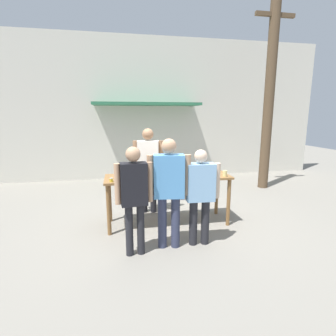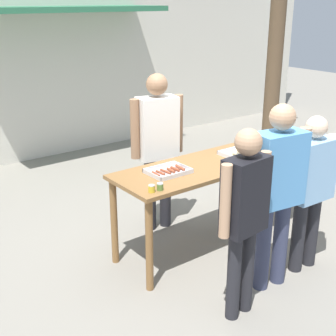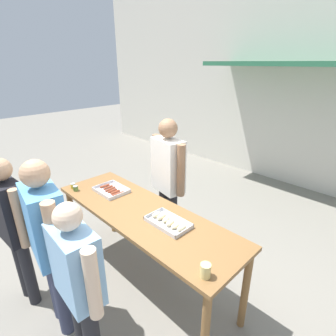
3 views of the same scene
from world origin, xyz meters
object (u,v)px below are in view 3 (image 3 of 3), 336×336
Objects in this scene: person_customer_waiting_in_line at (48,237)px; food_tray_sausages at (112,190)px; condiment_jar_mustard at (73,186)px; person_customer_holding_hotdog at (13,222)px; condiment_jar_ketchup at (76,188)px; person_server_behind_table at (168,175)px; food_tray_buns at (168,222)px; person_customer_with_cup at (78,278)px; beer_cup at (205,271)px.

food_tray_sausages is at bearing -55.71° from person_customer_waiting_in_line.
person_customer_waiting_in_line is (0.88, -0.66, 0.04)m from condiment_jar_mustard.
person_customer_holding_hotdog is 0.95× the size of person_customer_waiting_in_line.
person_customer_holding_hotdog is at bearing -93.67° from food_tray_sausages.
person_customer_holding_hotdog is at bearing 21.63° from person_customer_waiting_in_line.
condiment_jar_ketchup is at bearing -31.15° from person_customer_waiting_in_line.
condiment_jar_mustard is 0.04× the size of person_server_behind_table.
food_tray_buns is 0.25× the size of person_server_behind_table.
condiment_jar_ketchup is 1.45m from person_customer_with_cup.
person_customer_waiting_in_line is at bearing -150.74° from beer_cup.
condiment_jar_mustard reaches higher than food_tray_sausages.
person_server_behind_table is (0.34, 0.64, 0.11)m from food_tray_sausages.
condiment_jar_mustard is 0.59× the size of beer_cup.
beer_cup is 0.06× the size of person_customer_waiting_in_line.
food_tray_sausages is 5.93× the size of condiment_jar_mustard.
condiment_jar_mustard is (-1.40, -0.30, 0.01)m from food_tray_buns.
condiment_jar_mustard is 1.10m from person_customer_waiting_in_line.
person_customer_holding_hotdog is (0.26, -0.78, 0.00)m from condiment_jar_ketchup.
food_tray_buns is at bearing 0.09° from food_tray_sausages.
person_server_behind_table is at bearing -65.64° from person_customer_with_cup.
condiment_jar_ketchup is 0.04× the size of person_customer_holding_hotdog.
person_customer_with_cup is (1.04, 0.14, -0.07)m from person_customer_holding_hotdog.
person_customer_waiting_in_line is (0.13, -1.59, -0.05)m from person_server_behind_table.
person_server_behind_table is at bearing 62.31° from food_tray_sausages.
condiment_jar_mustard is 0.09m from condiment_jar_ketchup.
person_customer_waiting_in_line is at bearing -63.62° from food_tray_sausages.
person_server_behind_table is at bearing 51.41° from condiment_jar_mustard.
person_customer_with_cup is (0.97, -0.95, -0.05)m from food_tray_sausages.
person_customer_holding_hotdog is 0.56m from person_customer_waiting_in_line.
person_server_behind_table is 1.10× the size of person_customer_holding_hotdog.
person_customer_with_cup is at bearing -26.32° from condiment_jar_ketchup.
food_tray_buns is 6.69× the size of condiment_jar_mustard.
food_tray_buns is at bearing 11.97° from condiment_jar_mustard.
person_customer_waiting_in_line is (0.47, -0.95, 0.06)m from food_tray_sausages.
beer_cup reaches higher than condiment_jar_mustard.
food_tray_sausages is 1.69m from beer_cup.
beer_cup is 0.96m from person_customer_with_cup.
person_customer_with_cup reaches higher than food_tray_sausages.
food_tray_buns is 0.92m from person_server_behind_table.
person_customer_with_cup is at bearing -58.56° from person_server_behind_table.
person_customer_with_cup reaches higher than food_tray_buns.
person_customer_waiting_in_line is (0.80, -0.65, 0.04)m from condiment_jar_ketchup.
person_customer_waiting_in_line is at bearing -118.37° from food_tray_buns.
condiment_jar_ketchup is at bearing -76.10° from person_customer_holding_hotdog.
person_customer_waiting_in_line reaches higher than person_customer_holding_hotdog.
person_server_behind_table reaches higher than food_tray_sausages.
person_customer_with_cup is at bearing -136.15° from beer_cup.
person_server_behind_table is 1.16× the size of person_customer_with_cup.
person_server_behind_table is at bearing 54.99° from condiment_jar_ketchup.
condiment_jar_mustard and condiment_jar_ketchup have the same top height.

